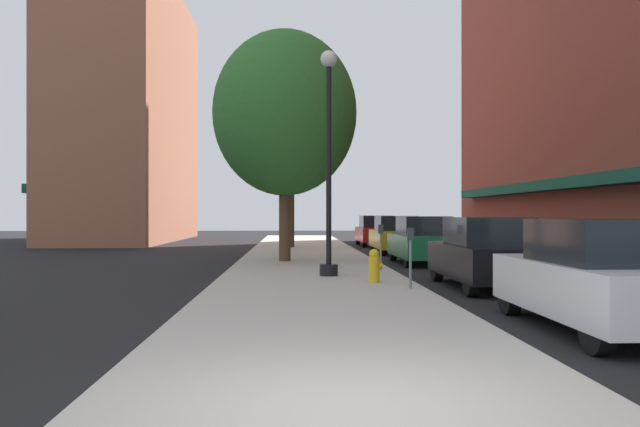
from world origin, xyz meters
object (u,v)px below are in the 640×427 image
(car_green, at_px, (423,241))
(car_yellow, at_px, (395,235))
(parking_meter_far, at_px, (381,241))
(tree_near, at_px, (290,144))
(car_black, at_px, (486,254))
(fire_hydrant, at_px, (374,265))
(lamppost, at_px, (329,158))
(parking_meter_near, at_px, (410,250))
(tree_mid, at_px, (285,113))
(car_white, at_px, (599,277))
(car_red, at_px, (375,231))

(car_green, distance_m, car_yellow, 6.04)
(parking_meter_far, relative_size, tree_near, 0.18)
(car_yellow, bearing_deg, car_black, -90.85)
(fire_hydrant, bearing_deg, car_green, 69.88)
(lamppost, xyz_separation_m, fire_hydrant, (0.98, -1.68, -2.68))
(parking_meter_near, bearing_deg, car_yellow, 82.26)
(fire_hydrant, height_order, tree_mid, tree_mid)
(fire_hydrant, bearing_deg, tree_near, 97.07)
(tree_mid, height_order, car_white, tree_mid)
(tree_mid, bearing_deg, parking_meter_near, -71.36)
(tree_mid, bearing_deg, car_yellow, 51.29)
(tree_near, relative_size, tree_mid, 0.93)
(lamppost, distance_m, parking_meter_near, 4.04)
(car_white, bearing_deg, fire_hydrant, 112.96)
(parking_meter_near, height_order, car_green, car_green)
(tree_mid, xyz_separation_m, car_green, (4.78, -0.08, -4.40))
(tree_near, xyz_separation_m, car_black, (4.62, -16.76, -4.36))
(tree_near, bearing_deg, parking_meter_near, -81.43)
(lamppost, distance_m, fire_hydrant, 3.32)
(parking_meter_near, distance_m, car_white, 5.02)
(parking_meter_near, bearing_deg, fire_hydrant, 116.52)
(car_white, height_order, car_black, same)
(fire_hydrant, height_order, parking_meter_near, parking_meter_near)
(parking_meter_near, relative_size, car_white, 0.30)
(car_black, bearing_deg, car_red, 88.15)
(parking_meter_far, bearing_deg, tree_near, 101.60)
(tree_mid, bearing_deg, lamppost, -77.42)
(parking_meter_near, relative_size, tree_near, 0.18)
(tree_near, height_order, car_black, tree_near)
(parking_meter_far, bearing_deg, fire_hydrant, -100.35)
(lamppost, height_order, car_white, lamppost)
(car_red, bearing_deg, tree_mid, -109.81)
(car_black, xyz_separation_m, car_green, (0.00, 7.33, 0.00))
(tree_mid, bearing_deg, tree_near, 89.05)
(car_black, relative_size, car_red, 1.00)
(parking_meter_far, distance_m, tree_mid, 6.30)
(parking_meter_far, height_order, car_red, car_red)
(tree_mid, relative_size, car_white, 1.85)
(parking_meter_near, distance_m, tree_near, 18.43)
(car_black, bearing_deg, lamppost, 149.30)
(car_black, relative_size, car_green, 1.00)
(parking_meter_near, distance_m, car_green, 8.54)
(tree_near, bearing_deg, parking_meter_far, -78.40)
(tree_near, xyz_separation_m, car_white, (4.62, -22.36, -4.36))
(tree_mid, distance_m, car_green, 6.50)
(lamppost, xyz_separation_m, car_black, (3.56, -1.96, -2.39))
(car_black, relative_size, car_yellow, 1.00)
(car_yellow, bearing_deg, car_white, -90.85)
(car_green, distance_m, car_red, 12.83)
(tree_near, height_order, car_white, tree_near)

